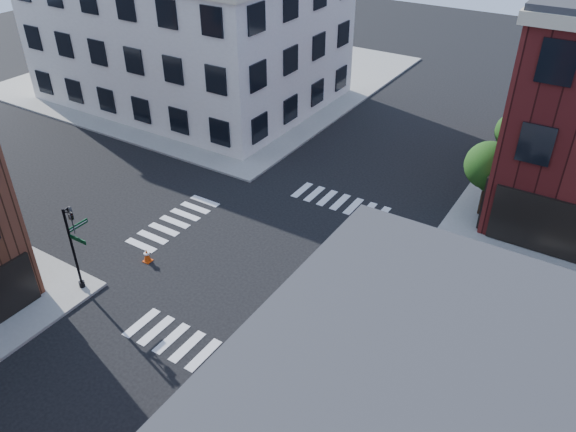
# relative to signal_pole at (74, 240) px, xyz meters

# --- Properties ---
(ground) EXTENTS (120.00, 120.00, 0.00)m
(ground) POSITION_rel_signal_pole_xyz_m (6.72, 6.68, -2.86)
(ground) COLOR black
(ground) RESTS_ON ground
(sidewalk_nw) EXTENTS (30.00, 30.00, 0.15)m
(sidewalk_nw) POSITION_rel_signal_pole_xyz_m (-14.28, 27.68, -2.78)
(sidewalk_nw) COLOR gray
(sidewalk_nw) RESTS_ON ground
(building_nw) EXTENTS (22.00, 16.00, 11.00)m
(building_nw) POSITION_rel_signal_pole_xyz_m (-12.28, 22.68, 2.64)
(building_nw) COLOR silver
(building_nw) RESTS_ON ground
(tree_near) EXTENTS (2.69, 2.69, 4.49)m
(tree_near) POSITION_rel_signal_pole_xyz_m (14.28, 16.65, 0.30)
(tree_near) COLOR black
(tree_near) RESTS_ON ground
(tree_far) EXTENTS (2.43, 2.43, 4.07)m
(tree_far) POSITION_rel_signal_pole_xyz_m (14.28, 22.65, 0.02)
(tree_far) COLOR black
(tree_far) RESTS_ON ground
(signal_pole) EXTENTS (1.29, 1.24, 4.60)m
(signal_pole) POSITION_rel_signal_pole_xyz_m (0.00, 0.00, 0.00)
(signal_pole) COLOR black
(signal_pole) RESTS_ON ground
(box_truck) EXTENTS (7.30, 2.97, 3.23)m
(box_truck) POSITION_rel_signal_pole_xyz_m (18.78, 3.15, -1.18)
(box_truck) COLOR white
(box_truck) RESTS_ON ground
(traffic_cone) EXTENTS (0.43, 0.43, 0.77)m
(traffic_cone) POSITION_rel_signal_pole_xyz_m (1.02, 3.17, -2.49)
(traffic_cone) COLOR #D84009
(traffic_cone) RESTS_ON ground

